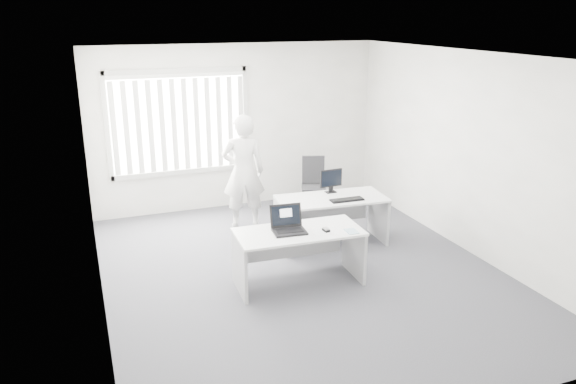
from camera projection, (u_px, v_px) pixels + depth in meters
name	position (u px, v px, depth m)	size (l,w,h in m)	color
ground	(303.00, 273.00, 7.40)	(6.00, 6.00, 0.00)	#54545C
wall_back	(237.00, 127.00, 9.65)	(5.00, 0.02, 2.80)	white
wall_front	(452.00, 269.00, 4.31)	(5.00, 0.02, 2.80)	white
wall_left	(92.00, 193.00, 6.13)	(0.02, 6.00, 2.80)	white
wall_right	(469.00, 154.00, 7.82)	(0.02, 6.00, 2.80)	white
ceiling	(304.00, 55.00, 6.55)	(5.00, 6.00, 0.02)	white
window	(179.00, 123.00, 9.23)	(2.32, 0.06, 1.76)	#BCBCB7
blinds	(180.00, 125.00, 9.18)	(2.20, 0.10, 1.50)	white
desk_near	(299.00, 246.00, 6.97)	(1.59, 0.80, 0.71)	white
desk_far	(331.00, 211.00, 8.20)	(1.63, 0.86, 0.72)	white
office_chair	(313.00, 194.00, 9.70)	(0.67, 0.67, 0.92)	black
person	(243.00, 172.00, 8.75)	(0.66, 0.44, 1.81)	silver
laptop	(290.00, 221.00, 6.81)	(0.40, 0.36, 0.31)	black
paper_sheet	(328.00, 231.00, 6.89)	(0.32, 0.23, 0.00)	silver
mouse	(326.00, 230.00, 6.89)	(0.06, 0.11, 0.04)	#A8A8AA
booklet	(352.00, 231.00, 6.89)	(0.13, 0.19, 0.01)	white
keyboard	(347.00, 200.00, 8.01)	(0.49, 0.16, 0.02)	black
monitor	(331.00, 181.00, 8.32)	(0.35, 0.11, 0.35)	black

